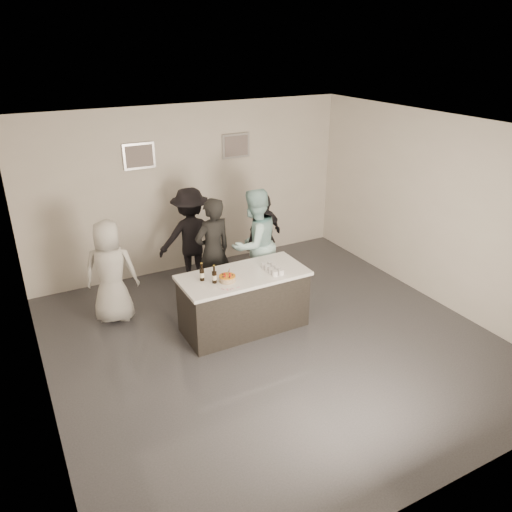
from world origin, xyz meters
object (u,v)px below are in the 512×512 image
at_px(cake, 227,279).
at_px(person_main_black, 213,252).
at_px(beer_bottle_a, 202,272).
at_px(person_main_blue, 254,244).
at_px(person_guest_right, 264,239).
at_px(beer_bottle_b, 214,274).
at_px(person_guest_back, 191,237).
at_px(bar_counter, 244,301).
at_px(person_guest_left, 111,272).

distance_m(cake, person_main_black, 1.09).
relative_size(beer_bottle_a, person_main_black, 0.15).
xyz_separation_m(person_main_blue, person_guest_right, (0.37, 0.36, -0.10)).
distance_m(person_main_blue, person_guest_right, 0.53).
bearing_deg(beer_bottle_a, cake, -31.77).
distance_m(beer_bottle_b, person_guest_back, 1.91).
height_order(beer_bottle_a, person_main_blue, person_main_blue).
xyz_separation_m(bar_counter, person_main_blue, (0.63, 0.85, 0.48)).
relative_size(person_main_blue, person_guest_back, 1.07).
xyz_separation_m(bar_counter, person_main_black, (-0.06, 0.96, 0.44)).
xyz_separation_m(cake, beer_bottle_a, (-0.30, 0.19, 0.09)).
xyz_separation_m(cake, beer_bottle_b, (-0.18, 0.04, 0.09)).
bearing_deg(person_guest_back, person_guest_right, 159.98).
distance_m(person_guest_right, person_guest_back, 1.26).
distance_m(person_main_black, person_guest_right, 1.09).
bearing_deg(bar_counter, beer_bottle_b, -172.46).
bearing_deg(person_main_black, beer_bottle_a, 46.49).
bearing_deg(cake, person_main_black, 77.11).
distance_m(beer_bottle_b, person_main_blue, 1.44).
relative_size(bar_counter, person_guest_left, 1.15).
bearing_deg(cake, person_guest_back, 84.18).
bearing_deg(person_main_black, cake, 65.61).
distance_m(bar_counter, cake, 0.58).
height_order(cake, person_guest_back, person_guest_back).
relative_size(beer_bottle_b, person_guest_left, 0.16).
relative_size(bar_counter, beer_bottle_b, 7.15).
bearing_deg(cake, beer_bottle_a, 148.23).
relative_size(beer_bottle_b, person_guest_right, 0.16).
xyz_separation_m(bar_counter, person_guest_back, (-0.11, 1.80, 0.41)).
bearing_deg(person_main_blue, bar_counter, 37.10).
xyz_separation_m(cake, person_main_blue, (0.93, 0.95, -0.01)).
height_order(beer_bottle_a, beer_bottle_b, same).
bearing_deg(person_guest_right, person_guest_back, -56.03).
distance_m(cake, person_guest_right, 1.85).
relative_size(beer_bottle_a, person_guest_back, 0.15).
xyz_separation_m(beer_bottle_a, beer_bottle_b, (0.12, -0.15, 0.00)).
distance_m(person_main_blue, person_guest_left, 2.29).
relative_size(beer_bottle_b, person_main_blue, 0.14).
distance_m(beer_bottle_a, person_guest_right, 1.97).
height_order(bar_counter, beer_bottle_b, beer_bottle_b).
height_order(person_guest_left, person_guest_back, person_guest_back).
relative_size(bar_counter, beer_bottle_a, 7.15).
bearing_deg(person_main_black, person_main_blue, 159.83).
bearing_deg(person_guest_left, person_guest_right, -156.30).
xyz_separation_m(person_main_black, person_main_blue, (0.69, -0.11, 0.04)).
bearing_deg(beer_bottle_b, person_main_black, 67.58).
distance_m(cake, person_guest_back, 1.91).
distance_m(person_main_blue, person_guest_back, 1.20).
bearing_deg(beer_bottle_a, bar_counter, -8.10).
xyz_separation_m(beer_bottle_b, person_main_black, (0.42, 1.02, -0.14)).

